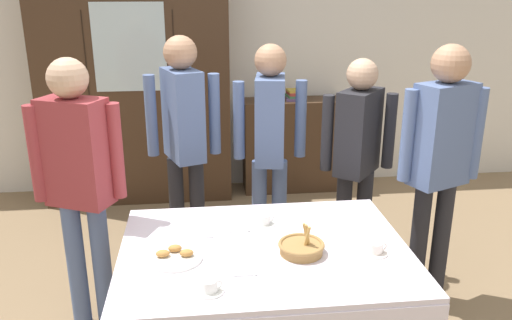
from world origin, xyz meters
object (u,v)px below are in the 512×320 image
at_px(bookshelf_low, 293,145).
at_px(tea_cup_near_right, 210,287).
at_px(bread_basket, 301,247).
at_px(person_behind_table_right, 358,149).
at_px(person_near_right_end, 79,172).
at_px(tea_cup_mid_left, 264,220).
at_px(spoon_mid_right, 243,231).
at_px(pastry_plate, 175,256).
at_px(tea_cup_back_edge, 376,249).
at_px(dining_table, 265,267).
at_px(person_behind_table_left, 184,131).
at_px(person_by_cabinet, 270,136).
at_px(wall_cabinet, 136,91).
at_px(book_stack, 294,95).
at_px(spoon_far_left, 207,237).
at_px(spoon_near_left, 249,275).
at_px(person_beside_shelf, 440,153).

distance_m(bookshelf_low, tea_cup_near_right, 3.15).
xyz_separation_m(bread_basket, person_behind_table_right, (0.59, 1.01, 0.19)).
bearing_deg(person_near_right_end, tea_cup_mid_left, -10.73).
bearing_deg(spoon_mid_right, person_near_right_end, 163.26).
relative_size(tea_cup_near_right, pastry_plate, 0.46).
xyz_separation_m(bread_basket, spoon_mid_right, (-0.28, 0.27, -0.03)).
bearing_deg(tea_cup_back_edge, tea_cup_near_right, -163.17).
distance_m(dining_table, person_behind_table_left, 1.34).
bearing_deg(tea_cup_near_right, pastry_plate, 117.19).
bearing_deg(tea_cup_mid_left, person_near_right_end, 169.27).
distance_m(person_behind_table_left, person_by_cabinet, 0.61).
distance_m(wall_cabinet, spoon_mid_right, 2.52).
bearing_deg(book_stack, person_by_cabinet, -106.80).
relative_size(book_stack, tea_cup_mid_left, 1.69).
bearing_deg(bread_basket, pastry_plate, 178.43).
xyz_separation_m(book_stack, spoon_far_left, (-0.93, -2.46, -0.26)).
height_order(wall_cabinet, person_behind_table_left, wall_cabinet).
distance_m(book_stack, bread_basket, 2.74).
distance_m(dining_table, wall_cabinet, 2.78).
relative_size(tea_cup_back_edge, bread_basket, 0.54).
xyz_separation_m(tea_cup_back_edge, tea_cup_mid_left, (-0.53, 0.40, 0.00)).
bearing_deg(person_behind_table_left, spoon_mid_right, -71.24).
relative_size(book_stack, spoon_near_left, 1.84).
bearing_deg(spoon_mid_right, person_behind_table_right, 40.24).
xyz_separation_m(tea_cup_near_right, spoon_far_left, (0.00, 0.54, -0.02)).
bearing_deg(spoon_near_left, person_behind_table_left, 102.58).
relative_size(bookshelf_low, person_by_cabinet, 0.61).
bearing_deg(person_behind_table_right, spoon_mid_right, -139.76).
relative_size(bread_basket, person_behind_table_left, 0.14).
height_order(wall_cabinet, tea_cup_back_edge, wall_cabinet).
bearing_deg(bookshelf_low, wall_cabinet, -178.11).
xyz_separation_m(pastry_plate, spoon_near_left, (0.36, -0.21, -0.01)).
bearing_deg(tea_cup_back_edge, tea_cup_mid_left, 142.80).
bearing_deg(bookshelf_low, person_behind_table_left, -126.27).
distance_m(person_near_right_end, person_behind_table_right, 1.84).
bearing_deg(tea_cup_back_edge, wall_cabinet, 118.48).
xyz_separation_m(pastry_plate, person_by_cabinet, (0.64, 1.18, 0.27)).
relative_size(pastry_plate, spoon_near_left, 2.35).
height_order(spoon_mid_right, spoon_near_left, same).
bearing_deg(person_behind_table_left, tea_cup_near_right, -85.25).
bearing_deg(spoon_mid_right, spoon_far_left, -167.64).
height_order(wall_cabinet, spoon_near_left, wall_cabinet).
relative_size(tea_cup_back_edge, tea_cup_mid_left, 1.00).
distance_m(bread_basket, person_beside_shelf, 1.17).
distance_m(dining_table, tea_cup_mid_left, 0.33).
height_order(tea_cup_mid_left, person_near_right_end, person_near_right_end).
bearing_deg(bookshelf_low, person_behind_table_right, -85.31).
distance_m(wall_cabinet, tea_cup_near_right, 3.02).
distance_m(tea_cup_back_edge, bread_basket, 0.38).
distance_m(spoon_mid_right, person_near_right_end, 1.00).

